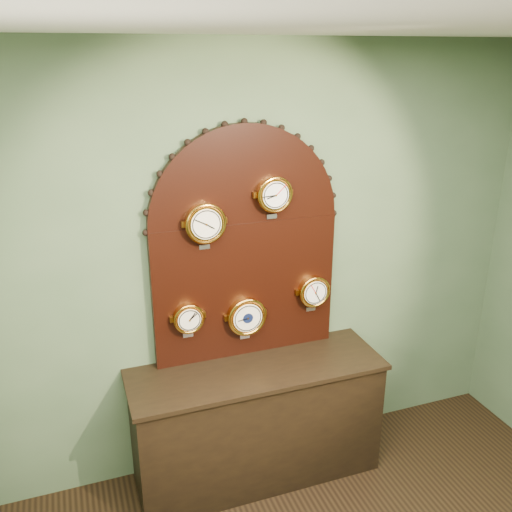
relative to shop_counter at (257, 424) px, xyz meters
name	(u,v)px	position (x,y,z in m)	size (l,w,h in m)	color
wall_back	(243,269)	(0.00, 0.27, 1.00)	(4.00, 4.00, 0.00)	#4F6847
shop_counter	(257,424)	(0.00, 0.00, 0.00)	(1.60, 0.50, 0.80)	black
display_board	(245,238)	(0.00, 0.22, 1.23)	(1.26, 0.06, 1.53)	black
roman_clock	(205,223)	(-0.27, 0.15, 1.37)	(0.25, 0.08, 0.30)	gold
arabic_clock	(274,194)	(0.16, 0.15, 1.51)	(0.22, 0.08, 0.27)	gold
hygrometer	(188,318)	(-0.39, 0.15, 0.77)	(0.19, 0.08, 0.25)	gold
barometer	(246,316)	(-0.02, 0.15, 0.72)	(0.26, 0.08, 0.31)	gold
tide_clock	(314,291)	(0.45, 0.15, 0.83)	(0.22, 0.08, 0.27)	gold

